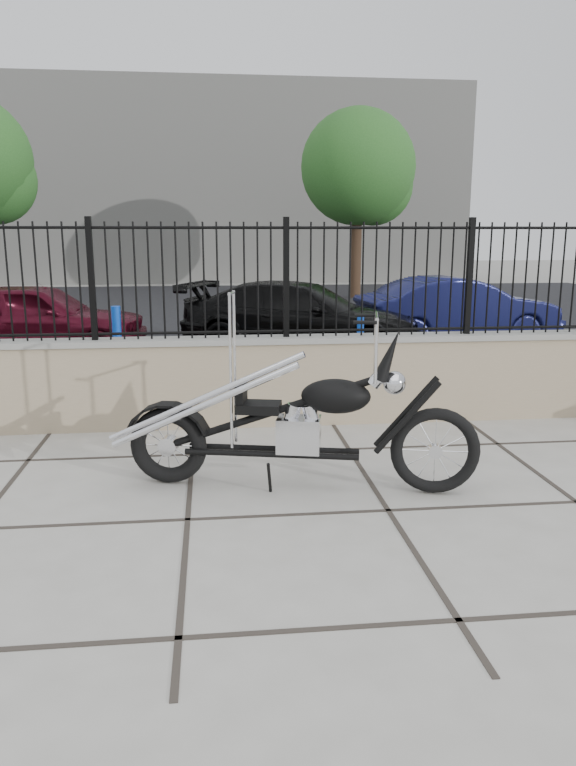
{
  "coord_description": "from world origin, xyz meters",
  "views": [
    {
      "loc": [
        0.21,
        -4.7,
        2.05
      ],
      "look_at": [
        0.83,
        0.86,
        0.82
      ],
      "focal_mm": 32.0,
      "sensor_mm": 36.0,
      "label": 1
    }
  ],
  "objects_px": {
    "car_blue": "(458,310)",
    "car_red": "(36,318)",
    "car_black": "(302,317)",
    "chopper_motorcycle": "(292,391)"
  },
  "relations": [
    {
      "from": "car_red",
      "to": "car_blue",
      "type": "distance_m",
      "value": 7.59
    },
    {
      "from": "chopper_motorcycle",
      "to": "car_black",
      "type": "xyz_separation_m",
      "value": [
        0.93,
        6.43,
        -0.21
      ]
    },
    {
      "from": "car_blue",
      "to": "car_red",
      "type": "bearing_deg",
      "value": 87.02
    },
    {
      "from": "car_red",
      "to": "car_black",
      "type": "distance_m",
      "value": 4.52
    },
    {
      "from": "car_red",
      "to": "chopper_motorcycle",
      "type": "bearing_deg",
      "value": -146.7
    },
    {
      "from": "chopper_motorcycle",
      "to": "car_blue",
      "type": "xyz_separation_m",
      "value": [
        3.99,
        7.14,
        -0.2
      ]
    },
    {
      "from": "chopper_motorcycle",
      "to": "car_red",
      "type": "bearing_deg",
      "value": 131.15
    },
    {
      "from": "chopper_motorcycle",
      "to": "car_black",
      "type": "relative_size",
      "value": 0.65
    },
    {
      "from": "chopper_motorcycle",
      "to": "car_red",
      "type": "xyz_separation_m",
      "value": [
        -3.59,
        6.67,
        -0.19
      ]
    },
    {
      "from": "car_black",
      "to": "car_blue",
      "type": "xyz_separation_m",
      "value": [
        3.06,
        0.71,
        0.01
      ]
    }
  ]
}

